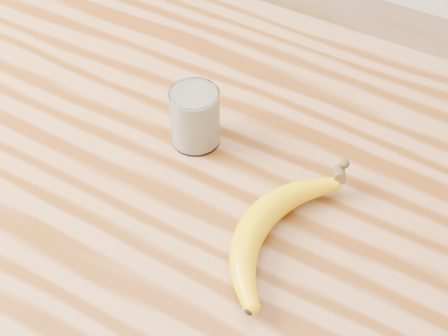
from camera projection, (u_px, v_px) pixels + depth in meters
The scene contains 3 objects.
table at pixel (170, 187), 1.05m from camera, with size 1.20×0.80×0.90m.
smoothie_glass at pixel (195, 117), 0.91m from camera, with size 0.07×0.07×0.09m.
banana at pixel (257, 222), 0.81m from camera, with size 0.12×0.33×0.04m, color #D8A300, non-canonical shape.
Camera 1 is at (0.44, -0.55, 1.55)m, focal length 50.00 mm.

